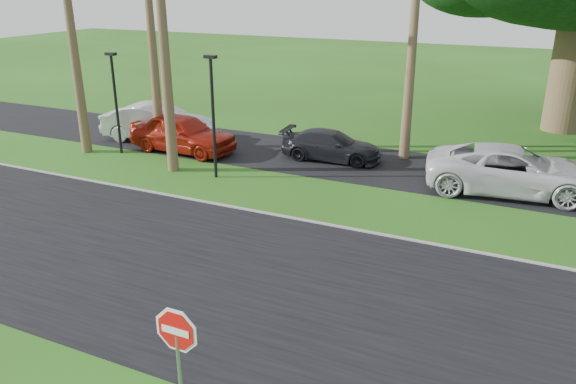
# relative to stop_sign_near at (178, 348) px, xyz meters

# --- Properties ---
(ground) EXTENTS (120.00, 120.00, 0.00)m
(ground) POSITION_rel_stop_sign_near_xyz_m (-0.50, 3.00, -1.77)
(ground) COLOR #274F13
(ground) RESTS_ON ground
(road) EXTENTS (120.00, 8.00, 0.02)m
(road) POSITION_rel_stop_sign_near_xyz_m (-0.50, 5.00, -1.76)
(road) COLOR black
(road) RESTS_ON ground
(parking_strip) EXTENTS (120.00, 5.00, 0.02)m
(parking_strip) POSITION_rel_stop_sign_near_xyz_m (-0.50, 15.50, -1.76)
(parking_strip) COLOR black
(parking_strip) RESTS_ON ground
(curb) EXTENTS (120.00, 0.12, 0.06)m
(curb) POSITION_rel_stop_sign_near_xyz_m (-0.50, 9.05, -1.74)
(curb) COLOR gray
(curb) RESTS_ON ground
(stop_sign_near) EXTENTS (1.05, 0.07, 2.62)m
(stop_sign_near) POSITION_rel_stop_sign_near_xyz_m (0.00, 0.00, 0.00)
(stop_sign_near) COLOR gray
(stop_sign_near) RESTS_ON ground
(streetlight_left) EXTENTS (0.45, 0.25, 4.34)m
(streetlight_left) POSITION_rel_stop_sign_near_xyz_m (-12.00, 12.50, 0.72)
(streetlight_left) COLOR black
(streetlight_left) RESTS_ON ground
(streetlight_right) EXTENTS (0.45, 0.25, 4.64)m
(streetlight_right) POSITION_rel_stop_sign_near_xyz_m (-6.50, 11.50, 0.88)
(streetlight_right) COLOR black
(streetlight_right) RESTS_ON ground
(car_silver) EXTENTS (5.43, 2.62, 1.71)m
(car_silver) POSITION_rel_stop_sign_near_xyz_m (-11.69, 14.80, -0.92)
(car_silver) COLOR #B6B8BE
(car_silver) RESTS_ON ground
(car_red) EXTENTS (4.96, 2.16, 1.66)m
(car_red) POSITION_rel_stop_sign_near_xyz_m (-9.62, 13.82, -0.94)
(car_red) COLOR maroon
(car_red) RESTS_ON ground
(car_dark) EXTENTS (4.35, 2.02, 1.23)m
(car_dark) POSITION_rel_stop_sign_near_xyz_m (-3.25, 15.44, -1.16)
(car_dark) COLOR black
(car_dark) RESTS_ON ground
(car_minivan) EXTENTS (6.23, 3.43, 1.65)m
(car_minivan) POSITION_rel_stop_sign_near_xyz_m (3.96, 14.51, -0.95)
(car_minivan) COLOR silver
(car_minivan) RESTS_ON ground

